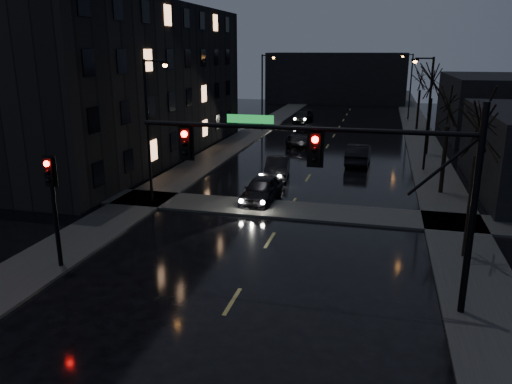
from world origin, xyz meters
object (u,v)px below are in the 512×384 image
Objects in this scene: oncoming_car_b at (277,167)px; lead_car at (358,154)px; oncoming_car_c at (305,136)px; oncoming_car_d at (303,116)px; oncoming_car_a at (261,190)px.

lead_car is (5.17, 5.58, 0.08)m from oncoming_car_b.
oncoming_car_d is (-2.58, 14.84, -0.13)m from oncoming_car_c.
oncoming_car_b is 12.73m from oncoming_car_c.
oncoming_car_b is 7.60m from lead_car.
oncoming_car_d is 23.32m from lead_car.
oncoming_car_a is 5.82m from oncoming_car_b.
oncoming_car_c is at bearing -52.78° from lead_car.
oncoming_car_a is 33.50m from oncoming_car_d.
oncoming_car_a is 1.00× the size of oncoming_car_b.
oncoming_car_a is 0.93× the size of oncoming_car_d.
lead_car is at bearing -64.10° from oncoming_car_d.
lead_car is (5.17, -7.15, -0.01)m from oncoming_car_c.
oncoming_car_b is (-0.28, 5.81, -0.02)m from oncoming_car_a.
lead_car is at bearing -48.99° from oncoming_car_c.
oncoming_car_a reaches higher than oncoming_car_d.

